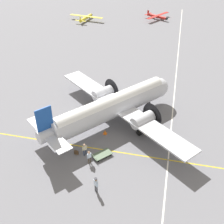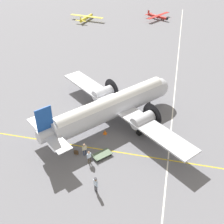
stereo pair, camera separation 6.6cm
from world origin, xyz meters
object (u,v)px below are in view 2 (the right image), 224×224
at_px(crew_foreground, 96,183).
at_px(light_aircraft_taxiing, 158,16).
at_px(light_aircraft_distant, 87,18).
at_px(airliner_main, 115,105).
at_px(baggage_cart, 102,154).
at_px(ramp_agent, 84,148).
at_px(suitcase_near_door, 76,152).
at_px(passenger_boarding, 89,156).
at_px(traffic_cone, 105,132).

xyz_separation_m(crew_foreground, light_aircraft_taxiing, (-0.29, -59.46, -0.37)).
bearing_deg(light_aircraft_distant, crew_foreground, -152.38).
bearing_deg(crew_foreground, airliner_main, 127.83).
bearing_deg(baggage_cart, light_aircraft_distant, 60.90).
bearing_deg(light_aircraft_taxiing, baggage_cart, -60.91).
distance_m(ramp_agent, suitcase_near_door, 1.24).
xyz_separation_m(suitcase_near_door, light_aircraft_distant, (14.29, -49.48, 0.53)).
distance_m(airliner_main, crew_foreground, 11.70).
height_order(passenger_boarding, light_aircraft_taxiing, light_aircraft_taxiing).
height_order(airliner_main, passenger_boarding, airliner_main).
height_order(passenger_boarding, baggage_cart, passenger_boarding).
bearing_deg(airliner_main, traffic_cone, -154.24).
bearing_deg(crew_foreground, light_aircraft_taxiing, 123.91).
distance_m(light_aircraft_taxiing, traffic_cone, 50.60).
distance_m(airliner_main, suitcase_near_door, 7.93).
xyz_separation_m(crew_foreground, light_aircraft_distant, (17.91, -54.05, -0.36)).
xyz_separation_m(crew_foreground, passenger_boarding, (1.77, -3.60, -0.15)).
relative_size(baggage_cart, light_aircraft_taxiing, 0.29).
distance_m(passenger_boarding, traffic_cone, 5.35).
height_order(crew_foreground, traffic_cone, crew_foreground).
height_order(ramp_agent, baggage_cart, ramp_agent).
xyz_separation_m(suitcase_near_door, light_aircraft_taxiing, (-3.91, -54.89, 0.51)).
xyz_separation_m(airliner_main, ramp_agent, (1.89, 6.92, -1.61)).
bearing_deg(suitcase_near_door, baggage_cart, -173.79).
bearing_deg(ramp_agent, light_aircraft_distant, 66.58).
bearing_deg(ramp_agent, airliner_main, 34.11).
xyz_separation_m(baggage_cart, light_aircraft_distant, (17.21, -49.16, 0.51)).
xyz_separation_m(passenger_boarding, ramp_agent, (0.86, -1.06, 0.00)).
distance_m(airliner_main, passenger_boarding, 8.20).
bearing_deg(crew_foreground, baggage_cart, 132.32).
bearing_deg(light_aircraft_taxiing, traffic_cone, -61.74).
distance_m(ramp_agent, light_aircraft_distant, 51.70).
distance_m(airliner_main, light_aircraft_taxiing, 47.93).
bearing_deg(baggage_cart, crew_foreground, -130.27).
bearing_deg(light_aircraft_taxiing, ramp_agent, -62.92).
xyz_separation_m(passenger_boarding, light_aircraft_taxiing, (-2.06, -55.86, -0.23)).
height_order(suitcase_near_door, light_aircraft_distant, light_aircraft_distant).
bearing_deg(baggage_cart, suitcase_near_door, 137.82).
height_order(ramp_agent, traffic_cone, ramp_agent).
height_order(light_aircraft_distant, light_aircraft_taxiing, light_aircraft_distant).
distance_m(crew_foreground, passenger_boarding, 4.02).
relative_size(light_aircraft_taxiing, traffic_cone, 13.56).
bearing_deg(light_aircraft_distant, baggage_cart, -151.42).
bearing_deg(traffic_cone, light_aircraft_taxiing, -91.87).
relative_size(airliner_main, passenger_boarding, 12.34).
bearing_deg(ramp_agent, traffic_cone, 32.71).
xyz_separation_m(crew_foreground, baggage_cart, (0.70, -4.89, -0.87)).
distance_m(crew_foreground, ramp_agent, 5.35).
distance_m(light_aircraft_distant, traffic_cone, 48.10).
bearing_deg(ramp_agent, passenger_boarding, -91.66).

